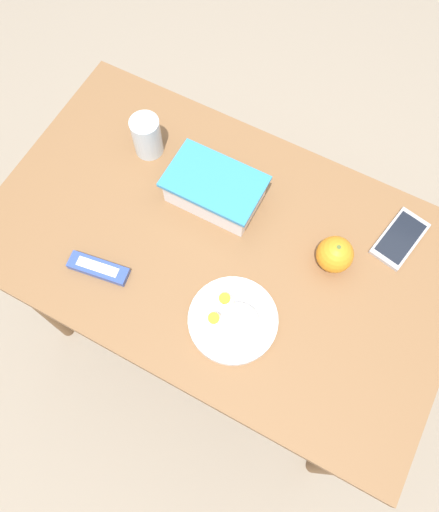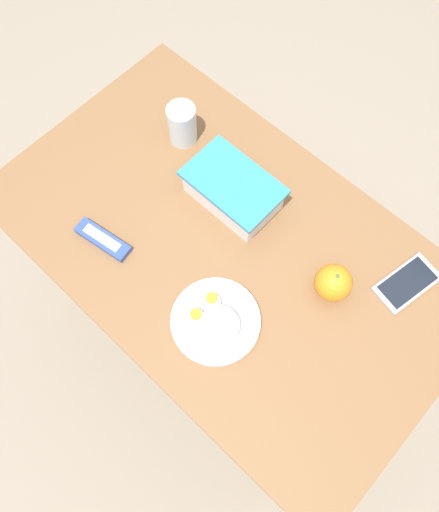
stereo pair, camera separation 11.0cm
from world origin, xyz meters
The scene contains 8 objects.
ground_plane centered at (0.00, 0.00, 0.00)m, with size 10.00×10.00×0.00m, color gray.
table centered at (0.00, 0.00, 0.67)m, with size 1.09×0.66×0.77m.
food_container centered at (-0.07, 0.10, 0.80)m, with size 0.22×0.14×0.08m.
orange_fruit centered at (0.24, 0.08, 0.81)m, with size 0.08×0.08×0.08m.
rice_plate centered at (0.11, -0.15, 0.78)m, with size 0.19×0.19×0.06m.
candy_bar centered at (-0.21, -0.19, 0.77)m, with size 0.14×0.06×0.02m.
cell_phone centered at (0.36, 0.20, 0.77)m, with size 0.10×0.16×0.01m.
drinking_glass centered at (-0.28, 0.14, 0.82)m, with size 0.07×0.07×0.11m.
Camera 2 is at (0.30, -0.35, 1.82)m, focal length 35.00 mm.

